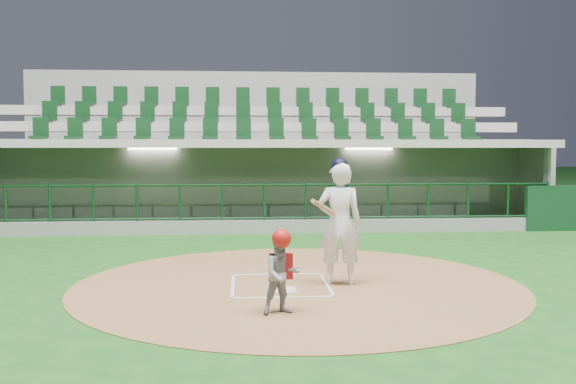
% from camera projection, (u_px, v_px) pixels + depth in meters
% --- Properties ---
extents(ground, '(120.00, 120.00, 0.00)m').
position_uv_depth(ground, '(279.00, 282.00, 10.53)').
color(ground, '#164B15').
rests_on(ground, ground).
extents(dirt_circle, '(7.20, 7.20, 0.01)m').
position_uv_depth(dirt_circle, '(298.00, 284.00, 10.35)').
color(dirt_circle, brown).
rests_on(dirt_circle, ground).
extents(home_plate, '(0.43, 0.43, 0.02)m').
position_uv_depth(home_plate, '(282.00, 290.00, 9.83)').
color(home_plate, silver).
rests_on(home_plate, dirt_circle).
extents(batter_box_chalk, '(1.55, 1.80, 0.01)m').
position_uv_depth(batter_box_chalk, '(280.00, 285.00, 10.23)').
color(batter_box_chalk, white).
rests_on(batter_box_chalk, ground).
extents(dugout_structure, '(16.40, 3.70, 3.00)m').
position_uv_depth(dugout_structure, '(268.00, 191.00, 18.25)').
color(dugout_structure, slate).
rests_on(dugout_structure, ground).
extents(seating_deck, '(17.00, 6.72, 5.15)m').
position_uv_depth(seating_deck, '(258.00, 171.00, 21.28)').
color(seating_deck, gray).
rests_on(seating_deck, ground).
extents(batter, '(0.92, 0.92, 2.04)m').
position_uv_depth(batter, '(339.00, 222.00, 10.24)').
color(batter, white).
rests_on(batter, dirt_circle).
extents(catcher, '(0.60, 0.52, 1.13)m').
position_uv_depth(catcher, '(282.00, 271.00, 8.45)').
color(catcher, gray).
rests_on(catcher, dirt_circle).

